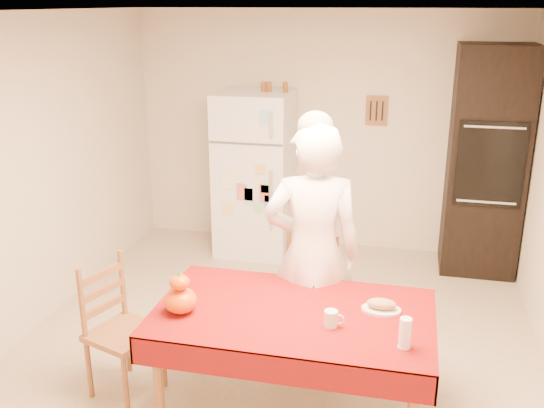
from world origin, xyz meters
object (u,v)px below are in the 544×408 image
(dining_table, at_px, (293,321))
(wine_glass, at_px, (405,333))
(chair_left, at_px, (117,323))
(seated_woman, at_px, (313,254))
(refrigerator, at_px, (255,174))
(oven_cabinet, at_px, (486,162))
(chair_far, at_px, (308,294))
(pumpkin_lower, at_px, (181,301))
(coffee_mug, at_px, (331,319))
(bread_plate, at_px, (381,310))

(dining_table, bearing_deg, wine_glass, -21.40)
(chair_left, bearing_deg, seated_woman, -49.18)
(refrigerator, bearing_deg, oven_cabinet, 1.18)
(chair_far, xyz_separation_m, wine_glass, (0.70, -1.00, 0.34))
(wine_glass, bearing_deg, seated_woman, 129.26)
(oven_cabinet, relative_size, seated_woman, 1.19)
(oven_cabinet, relative_size, pumpkin_lower, 10.85)
(dining_table, xyz_separation_m, chair_far, (-0.03, 0.74, -0.18))
(chair_far, relative_size, seated_woman, 0.51)
(chair_left, bearing_deg, dining_table, -72.13)
(pumpkin_lower, bearing_deg, chair_far, 54.87)
(coffee_mug, xyz_separation_m, wine_glass, (0.42, -0.13, 0.04))
(chair_far, xyz_separation_m, chair_left, (-1.18, -0.71, 0.00))
(pumpkin_lower, bearing_deg, seated_woman, 44.53)
(wine_glass, height_order, bread_plate, wine_glass)
(seated_woman, height_order, pumpkin_lower, seated_woman)
(wine_glass, bearing_deg, pumpkin_lower, 175.74)
(chair_left, height_order, coffee_mug, chair_left)
(refrigerator, xyz_separation_m, seated_woman, (0.96, -2.13, 0.07))
(refrigerator, relative_size, seated_woman, 0.92)
(refrigerator, relative_size, oven_cabinet, 0.77)
(dining_table, xyz_separation_m, bread_plate, (0.52, 0.12, 0.08))
(wine_glass, bearing_deg, chair_far, 125.03)
(dining_table, bearing_deg, oven_cabinet, 63.48)
(seated_woman, relative_size, wine_glass, 10.49)
(pumpkin_lower, bearing_deg, dining_table, 13.75)
(refrigerator, distance_m, bread_plate, 2.92)
(dining_table, relative_size, seated_woman, 0.92)
(refrigerator, xyz_separation_m, coffee_mug, (1.18, -2.78, -0.04))
(chair_left, bearing_deg, bread_plate, -67.74)
(bread_plate, bearing_deg, seated_woman, 141.08)
(oven_cabinet, xyz_separation_m, chair_far, (-1.38, -1.96, -0.59))
(chair_far, height_order, chair_left, same)
(chair_far, xyz_separation_m, pumpkin_lower, (-0.63, -0.90, 0.33))
(bread_plate, bearing_deg, chair_left, -176.86)
(oven_cabinet, xyz_separation_m, bread_plate, (-0.82, -2.58, -0.33))
(dining_table, relative_size, pumpkin_lower, 8.39)
(bread_plate, bearing_deg, coffee_mug, -137.73)
(coffee_mug, bearing_deg, refrigerator, 112.97)
(pumpkin_lower, distance_m, bread_plate, 1.22)
(chair_left, bearing_deg, chair_far, -39.81)
(chair_far, distance_m, seated_woman, 0.47)
(chair_far, bearing_deg, refrigerator, 118.57)
(wine_glass, bearing_deg, chair_left, 171.28)
(chair_far, height_order, coffee_mug, chair_far)
(seated_woman, xyz_separation_m, bread_plate, (0.49, -0.40, -0.15))
(oven_cabinet, distance_m, wine_glass, 3.05)
(seated_woman, relative_size, bread_plate, 7.70)
(dining_table, relative_size, chair_far, 1.79)
(pumpkin_lower, bearing_deg, bread_plate, 13.47)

